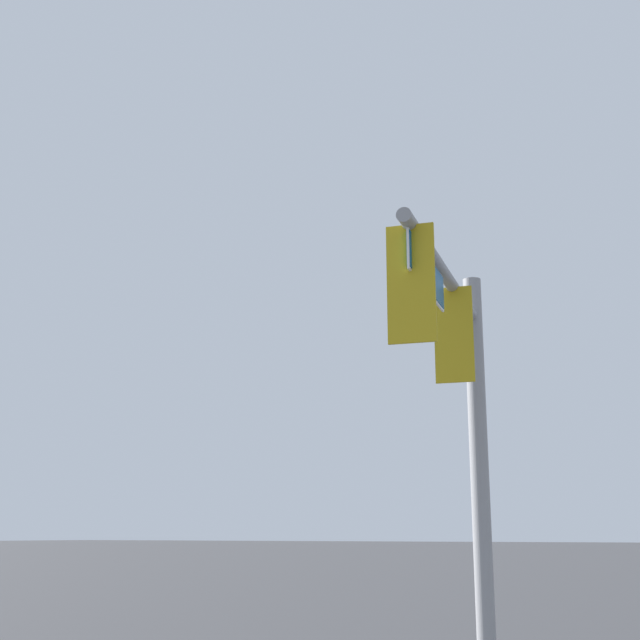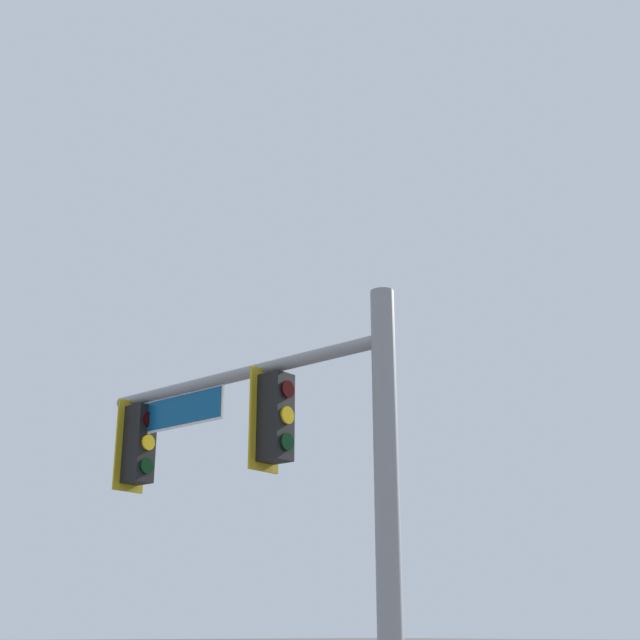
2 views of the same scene
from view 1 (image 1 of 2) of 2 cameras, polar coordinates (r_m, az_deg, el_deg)
name	(u,v)px [view 1 (image 1 of 2)]	position (r m, az deg, el deg)	size (l,w,h in m)	color
signal_pole_near	(460,385)	(12.17, 8.93, -4.11)	(4.83, 1.26, 5.71)	gray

